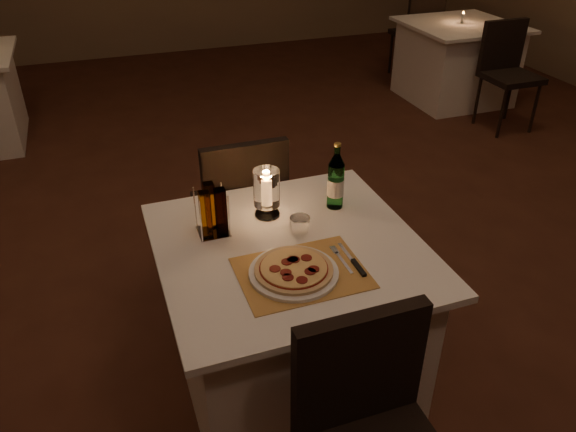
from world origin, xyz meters
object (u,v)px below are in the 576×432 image
object	(u,v)px
chair_near	(370,425)
neighbor_table_right	(456,62)
water_bottle	(336,182)
main_table	(290,317)
pizza	(294,269)
hurricane_candle	(267,189)
chair_far	(242,200)
tumbler	(300,226)
plate	(294,273)

from	to	relation	value
chair_near	neighbor_table_right	size ratio (longest dim) A/B	0.90
chair_near	water_bottle	bearing A→B (deg)	73.16
main_table	pizza	world-z (taller)	pizza
main_table	hurricane_candle	distance (m)	0.54
water_bottle	hurricane_candle	distance (m)	0.30
pizza	neighbor_table_right	distance (m)	4.21
chair_far	hurricane_candle	world-z (taller)	hurricane_candle
chair_near	tumbler	world-z (taller)	chair_near
chair_near	pizza	world-z (taller)	chair_near
main_table	hurricane_candle	bearing A→B (deg)	93.32
pizza	chair_far	bearing A→B (deg)	86.81
chair_far	pizza	xyz separation A→B (m)	(-0.05, -0.89, 0.22)
tumbler	neighbor_table_right	distance (m)	3.97
pizza	hurricane_candle	world-z (taller)	hurricane_candle
neighbor_table_right	plate	bearing A→B (deg)	-132.38
pizza	chair_near	bearing A→B (deg)	-84.66
main_table	tumbler	size ratio (longest dim) A/B	12.55
chair_near	neighbor_table_right	world-z (taller)	chair_near
water_bottle	pizza	bearing A→B (deg)	-130.12
pizza	neighbor_table_right	world-z (taller)	pizza
main_table	water_bottle	bearing A→B (deg)	37.02
water_bottle	neighbor_table_right	xyz separation A→B (m)	(2.50, 2.71, -0.48)
plate	pizza	size ratio (longest dim) A/B	1.14
chair_far	main_table	bearing A→B (deg)	-90.00
neighbor_table_right	pizza	bearing A→B (deg)	-132.37
chair_near	pizza	size ratio (longest dim) A/B	3.21
chair_near	chair_far	world-z (taller)	same
plate	hurricane_candle	bearing A→B (deg)	85.09
main_table	plate	xyz separation A→B (m)	(-0.05, -0.18, 0.38)
pizza	tumbler	distance (m)	0.26
water_bottle	neighbor_table_right	distance (m)	3.71
plate	hurricane_candle	xyz separation A→B (m)	(0.04, 0.42, 0.11)
chair_near	chair_far	distance (m)	1.43
chair_far	water_bottle	xyz separation A→B (m)	(0.28, -0.50, 0.31)
water_bottle	chair_far	bearing A→B (deg)	119.11
hurricane_candle	neighbor_table_right	xyz separation A→B (m)	(2.79, 2.68, -0.49)
plate	water_bottle	xyz separation A→B (m)	(0.33, 0.39, 0.11)
main_table	pizza	distance (m)	0.44
water_bottle	hurricane_candle	xyz separation A→B (m)	(-0.29, 0.03, 0.00)
tumbler	hurricane_candle	distance (m)	0.22
chair_near	hurricane_candle	size ratio (longest dim) A/B	4.33
plate	chair_near	bearing A→B (deg)	-84.65
pizza	hurricane_candle	size ratio (longest dim) A/B	1.35
chair_near	neighbor_table_right	distance (m)	4.57
chair_near	water_bottle	distance (m)	1.02
main_table	chair_far	world-z (taller)	chair_far
hurricane_candle	chair_near	bearing A→B (deg)	-89.16
chair_near	main_table	bearing A→B (deg)	90.00
chair_far	pizza	bearing A→B (deg)	-93.19
tumbler	water_bottle	size ratio (longest dim) A/B	0.27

